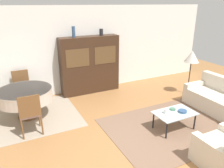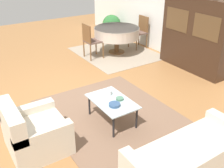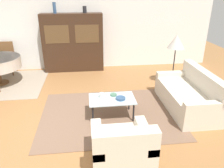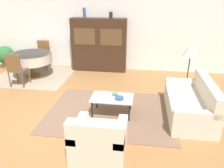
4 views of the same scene
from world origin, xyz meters
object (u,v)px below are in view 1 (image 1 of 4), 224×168
at_px(floor_lamp, 192,58).
at_px(bowl_small, 173,109).
at_px(couch, 221,100).
at_px(coffee_table, 175,114).
at_px(cup, 166,111).
at_px(vase_short, 101,32).
at_px(display_cabinet, 90,65).
at_px(vase_tall, 74,32).
at_px(dining_chair_far, 22,86).
at_px(dining_table, 25,95).
at_px(dining_chair_near, 30,112).
at_px(bowl, 182,111).

bearing_deg(floor_lamp, bowl_small, -143.85).
distance_m(couch, bowl_small, 1.71).
bearing_deg(coffee_table, couch, 5.45).
relative_size(floor_lamp, cup, 14.29).
xyz_separation_m(floor_lamp, vase_short, (-2.33, 1.56, 0.72)).
relative_size(display_cabinet, bowl_small, 13.84).
height_order(bowl_small, vase_tall, vase_tall).
relative_size(cup, bowl_small, 0.72).
bearing_deg(dining_chair_far, floor_lamp, 162.42).
bearing_deg(dining_table, dining_chair_far, 90.00).
relative_size(couch, floor_lamp, 1.27).
height_order(dining_table, bowl_small, dining_table).
bearing_deg(vase_tall, floor_lamp, -25.97).
bearing_deg(cup, dining_chair_near, 157.53).
bearing_deg(couch, display_cabinet, 42.73).
distance_m(display_cabinet, dining_chair_far, 2.11).
relative_size(couch, bowl, 9.17).
height_order(couch, dining_table, couch).
height_order(cup, bowl, cup).
bearing_deg(display_cabinet, couch, -47.27).
height_order(dining_chair_far, floor_lamp, floor_lamp).
bearing_deg(couch, coffee_table, 95.45).
bearing_deg(display_cabinet, dining_chair_near, -139.09).
xyz_separation_m(coffee_table, bowl_small, (0.05, 0.13, 0.06)).
height_order(coffee_table, display_cabinet, display_cabinet).
xyz_separation_m(dining_table, cup, (2.76, -2.03, -0.14)).
bearing_deg(bowl_small, dining_table, 146.84).
relative_size(floor_lamp, bowl, 7.22).
distance_m(dining_chair_far, floor_lamp, 5.10).
bearing_deg(dining_table, vase_tall, 29.72).
xyz_separation_m(couch, cup, (-1.96, -0.10, 0.17)).
relative_size(dining_chair_far, bowl_small, 7.19).
xyz_separation_m(coffee_table, floor_lamp, (1.86, 1.45, 0.80)).
bearing_deg(bowl, vase_short, 101.70).
bearing_deg(couch, vase_short, 37.90).
bearing_deg(bowl_small, floor_lamp, 36.15).
relative_size(bowl, bowl_small, 1.43).
relative_size(dining_chair_near, vase_short, 4.85).
distance_m(dining_chair_near, vase_tall, 2.80).
height_order(bowl, vase_short, vase_short).
height_order(display_cabinet, dining_chair_far, display_cabinet).
distance_m(couch, dining_chair_far, 5.50).
relative_size(couch, coffee_table, 1.91).
distance_m(dining_chair_far, cup, 4.01).
height_order(dining_chair_near, bowl_small, dining_chair_near).
height_order(dining_table, vase_short, vase_short).
distance_m(dining_table, cup, 3.43).
relative_size(display_cabinet, dining_chair_near, 1.93).
distance_m(couch, vase_short, 3.95).
xyz_separation_m(dining_chair_far, bowl_small, (3.01, -2.85, -0.12)).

